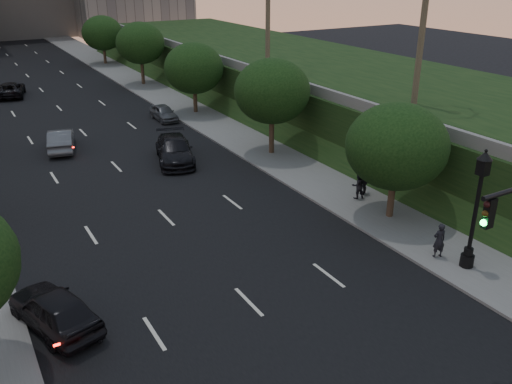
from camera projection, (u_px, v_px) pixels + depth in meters
ground at (323, 379)px, 17.79m from camera, size 160.00×160.00×0.00m
road_surface at (89, 139)px, 41.65m from camera, size 16.00×140.00×0.02m
sidewalk_right at (210, 120)px, 46.35m from camera, size 4.50×140.00×0.15m
embankment at (335, 88)px, 49.43m from camera, size 18.00×90.00×4.00m
parapet_wall at (254, 70)px, 44.58m from camera, size 0.35×90.00×0.70m
tree_right_a at (397, 146)px, 27.33m from camera, size 5.20×5.20×6.24m
tree_right_b at (272, 91)px, 36.68m from camera, size 5.20×5.20×6.74m
tree_right_c at (194, 68)px, 47.21m from camera, size 5.20×5.20×6.24m
tree_right_d at (140, 43)px, 58.15m from camera, size 5.20×5.20×6.74m
tree_right_e at (102, 33)px, 70.28m from camera, size 5.20×5.20×6.24m
street_lamp at (475, 215)px, 23.11m from camera, size 0.64×0.64×5.62m
sedan_near_left at (54, 309)px, 20.02m from camera, size 3.13×4.96×1.57m
sedan_mid_left at (61, 140)px, 39.00m from camera, size 2.71×4.98×1.56m
sedan_far_left at (11, 89)px, 54.50m from camera, size 3.49×5.64×1.46m
sedan_near_right at (175, 150)px, 36.74m from camera, size 3.82×6.11×1.65m
sedan_far_right at (164, 113)px, 46.45m from camera, size 1.57×3.85×1.31m
pedestrian_a at (439, 240)px, 24.52m from camera, size 0.69×0.55×1.67m
pedestrian_b at (358, 185)px, 30.67m from camera, size 0.85×0.71×1.58m
pedestrian_c at (365, 181)px, 31.22m from camera, size 1.02×0.87×1.63m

